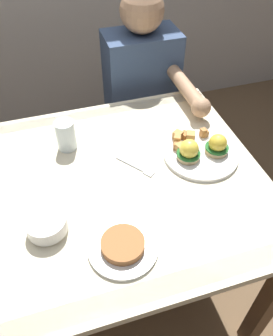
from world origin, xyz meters
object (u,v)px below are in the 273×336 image
Objects in this scene: fruit_bowl at (47,225)px; dining_table at (91,207)px; eggs_benedict_plate at (200,150)px; diner_person at (144,95)px; side_plate at (123,246)px; fork at (137,167)px; water_glass_far at (66,137)px.

dining_table is at bearing 43.05° from fruit_bowl.
eggs_benedict_plate is 0.58m from diner_person.
fruit_bowl is at bearing 147.72° from side_plate.
fruit_bowl is at bearing -163.30° from eggs_benedict_plate.
water_glass_far is (-0.21, 0.18, 0.05)m from fork.
diner_person reaches higher than eggs_benedict_plate.
diner_person is (0.34, 0.86, -0.10)m from side_plate.
dining_table is 0.22m from fork.
fruit_bowl reaches higher than dining_table.
side_plate is at bearing -79.61° from dining_table.
dining_table is 0.24m from fruit_bowl.
diner_person reaches higher than dining_table.
eggs_benedict_plate is 2.36× the size of water_glass_far.
water_glass_far reaches higher than dining_table.
fruit_bowl is (-0.56, -0.17, 0.00)m from eggs_benedict_plate.
side_plate is at bearing -141.63° from eggs_benedict_plate.
diner_person is at bearing 53.93° from fruit_bowl.
fork is at bearing 178.15° from eggs_benedict_plate.
eggs_benedict_plate is 0.47m from side_plate.
fork is 0.28m from water_glass_far.
eggs_benedict_plate reaches higher than dining_table.
water_glass_far reaches higher than side_plate.
fork is at bearing -40.04° from water_glass_far.
water_glass_far is at bearing 98.25° from dining_table.
dining_table is 0.72m from diner_person.
eggs_benedict_plate is 0.59m from fruit_bowl.
fruit_bowl reaches higher than side_plate.
water_glass_far is (-0.03, 0.22, 0.16)m from dining_table.
fork is 1.17× the size of water_glass_far.
water_glass_far is at bearing 157.33° from eggs_benedict_plate.
diner_person reaches higher than fork.
side_plate is (0.05, -0.26, 0.12)m from dining_table.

